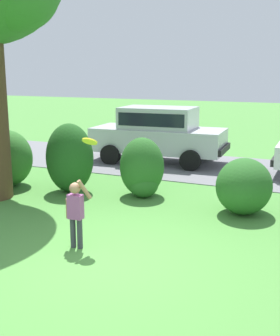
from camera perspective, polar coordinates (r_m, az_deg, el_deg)
ground_plane at (r=7.54m, az=-4.83°, el=-11.92°), size 80.00×80.00×0.00m
driveway_strip at (r=14.46m, az=10.18°, el=-0.09°), size 28.00×4.40×0.02m
shrub_near_tree at (r=12.55m, az=-16.91°, el=1.23°), size 1.39×1.32×1.55m
shrub_centre_left at (r=11.52m, az=-9.15°, el=1.29°), size 1.25×1.18×1.81m
shrub_centre at (r=11.05m, az=0.29°, el=-0.22°), size 1.13×1.11×1.50m
shrub_centre_right at (r=9.94m, az=13.40°, el=-2.32°), size 1.23×1.40×1.25m
parked_suv at (r=15.12m, az=2.39°, el=4.76°), size 4.80×2.31×1.92m
child_thrower at (r=7.86m, az=-8.38°, el=-5.38°), size 0.45×0.27×1.29m
frisbee at (r=7.84m, az=-6.57°, el=3.47°), size 0.28×0.25×0.18m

